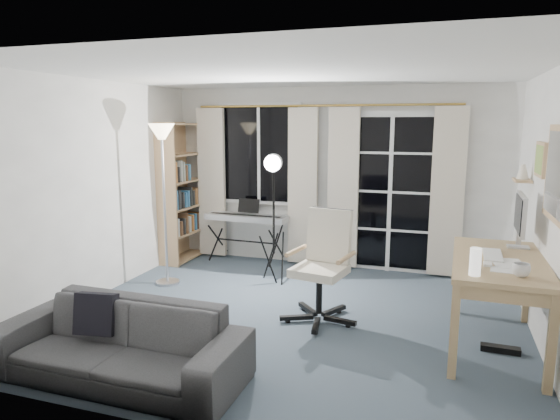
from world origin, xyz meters
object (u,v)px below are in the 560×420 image
object	(u,v)px
office_chair	(325,255)
monitor	(520,216)
keyboard_piano	(246,218)
bookshelf	(180,195)
desk	(498,270)
sofa	(119,331)
studio_light	(273,178)
mug	(521,268)
torchiere_lamp	(163,156)

from	to	relation	value
office_chair	monitor	bearing A→B (deg)	18.78
keyboard_piano	monitor	size ratio (longest dim) A/B	2.03
bookshelf	desk	xyz separation A→B (m)	(4.00, -1.70, -0.22)
monitor	sofa	world-z (taller)	monitor
studio_light	sofa	xyz separation A→B (m)	(-0.37, -2.53, -0.91)
mug	sofa	world-z (taller)	mug
keyboard_piano	studio_light	size ratio (longest dim) A/B	0.72
office_chair	mug	size ratio (longest dim) A/B	8.36
studio_light	desk	world-z (taller)	studio_light
torchiere_lamp	sofa	world-z (taller)	torchiere_lamp
desk	office_chair	bearing A→B (deg)	174.50
torchiere_lamp	monitor	bearing A→B (deg)	-2.76
studio_light	keyboard_piano	bearing A→B (deg)	118.96
bookshelf	sofa	size ratio (longest dim) A/B	1.00
bookshelf	sofa	world-z (taller)	bookshelf
studio_light	sofa	world-z (taller)	studio_light
torchiere_lamp	monitor	size ratio (longest dim) A/B	3.35
office_chair	sofa	bearing A→B (deg)	-114.96
keyboard_piano	mug	distance (m)	3.87
torchiere_lamp	mug	size ratio (longest dim) A/B	14.74
bookshelf	keyboard_piano	world-z (taller)	bookshelf
torchiere_lamp	office_chair	xyz separation A→B (m)	(2.05, -0.43, -0.91)
keyboard_piano	monitor	distance (m)	3.52
torchiere_lamp	studio_light	world-z (taller)	torchiere_lamp
office_chair	monitor	distance (m)	1.83
studio_light	mug	size ratio (longest dim) A/B	12.32
bookshelf	sofa	xyz separation A→B (m)	(1.24, -3.18, -0.54)
office_chair	desk	size ratio (longest dim) A/B	0.72
bookshelf	studio_light	bearing A→B (deg)	-20.86
bookshelf	torchiere_lamp	world-z (taller)	bookshelf
keyboard_piano	desk	bearing A→B (deg)	-27.92
bookshelf	desk	bearing A→B (deg)	-21.83
mug	monitor	bearing A→B (deg)	84.21
office_chair	desk	bearing A→B (deg)	3.39
desk	monitor	distance (m)	0.63
torchiere_lamp	studio_light	bearing A→B (deg)	18.77
studio_light	mug	xyz separation A→B (m)	(2.49, -1.55, -0.43)
keyboard_piano	torchiere_lamp	bearing A→B (deg)	-114.95
torchiere_lamp	studio_light	size ratio (longest dim) A/B	1.20
mug	torchiere_lamp	bearing A→B (deg)	163.03
desk	bookshelf	bearing A→B (deg)	158.74
bookshelf	sofa	bearing A→B (deg)	-67.53
office_chair	desk	world-z (taller)	office_chair
studio_light	desk	distance (m)	2.68
bookshelf	desk	world-z (taller)	bookshelf
bookshelf	torchiere_lamp	size ratio (longest dim) A/B	1.01
torchiere_lamp	bookshelf	bearing A→B (deg)	110.07
office_chair	mug	bearing A→B (deg)	-12.16
desk	studio_light	bearing A→B (deg)	158.09
bookshelf	office_chair	bearing A→B (deg)	-30.41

